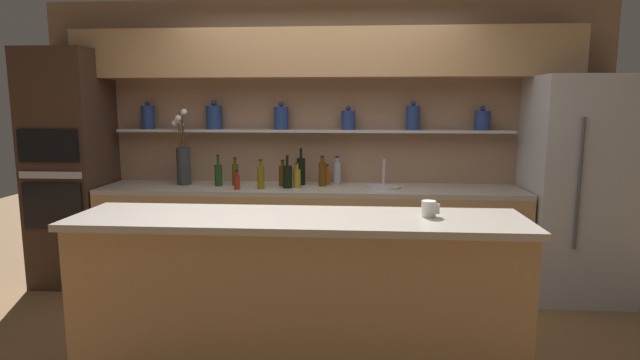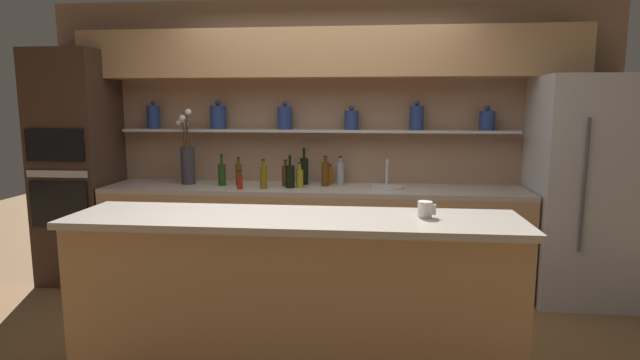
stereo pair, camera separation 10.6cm
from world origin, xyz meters
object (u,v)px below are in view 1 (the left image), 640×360
Objects in this scene: bottle_oil_6 at (235,174)px; bottle_oil_3 at (297,178)px; bottle_sauce_0 at (237,181)px; bottle_oil_8 at (261,177)px; refrigerator at (577,189)px; bottle_wine_10 at (218,174)px; flower_vase at (183,160)px; bottle_wine_1 at (287,176)px; sink_fixture at (384,185)px; bottle_spirit_5 at (283,175)px; bottle_spirit_9 at (337,173)px; bottle_wine_4 at (301,171)px; bottle_sauce_2 at (327,176)px; coffee_mug at (429,209)px; oven_tower at (71,169)px; bottle_spirit_7 at (322,173)px.

bottle_oil_3 is at bearing -8.11° from bottle_oil_6.
bottle_oil_8 is (0.20, 0.05, 0.04)m from bottle_sauce_0.
bottle_wine_10 is at bearing 179.17° from refrigerator.
refrigerator is 2.70m from bottle_oil_8.
bottle_wine_10 is (0.34, -0.05, -0.13)m from flower_vase.
sink_fixture is at bearing 4.94° from bottle_wine_1.
bottle_spirit_5 is 0.58m from bottle_wine_10.
bottle_oil_6 is (-0.49, 0.11, 0.00)m from bottle_wine_1.
bottle_oil_8 is 0.72m from bottle_spirit_9.
bottle_spirit_9 is 1.08m from bottle_wine_10.
bottle_spirit_9 is at bearing 9.41° from bottle_wine_10.
refrigerator is 2.38m from bottle_wine_4.
refrigerator is 2.73× the size of flower_vase.
bottle_wine_1 is at bearing -62.87° from bottle_spirit_5.
bottle_sauce_0 is 0.92× the size of bottle_sauce_2.
bottle_oil_3 is 1.80m from coffee_mug.
bottle_spirit_9 is (0.09, 0.01, 0.03)m from bottle_sauce_2.
bottle_oil_8 reaches higher than sink_fixture.
bottle_oil_6 is at bearing -170.56° from bottle_wine_4.
bottle_sauce_0 is at bearing -157.06° from bottle_spirit_9.
oven_tower is (-4.48, 0.04, 0.12)m from refrigerator.
bottle_spirit_7 is at bearing 26.15° from bottle_oil_3.
bottle_spirit_5 is at bearing 1.49° from oven_tower.
sink_fixture is 0.77m from bottle_wine_4.
bottle_spirit_9 is (0.48, 0.13, 0.01)m from bottle_spirit_5.
bottle_sauce_2 is (1.31, 0.11, -0.15)m from flower_vase.
bottle_sauce_2 is (2.34, 0.18, -0.07)m from oven_tower.
sink_fixture reaches higher than bottle_sauce_0.
bottle_wine_1 is 0.64m from bottle_wine_10.
bottle_oil_3 reaches higher than bottle_sauce_0.
bottle_wine_1 is 1.22× the size of bottle_spirit_5.
sink_fixture is at bearing -22.25° from bottle_spirit_9.
refrigerator is at bearing 0.02° from bottle_oil_3.
bottle_wine_1 is 0.23m from bottle_oil_8.
bottle_sauce_0 is 0.92m from bottle_spirit_9.
bottle_oil_8 is at bearing 13.70° from bottle_sauce_0.
bottle_wine_4 is (0.02, 0.18, 0.04)m from bottle_oil_3.
refrigerator is 2.12m from coffee_mug.
bottle_sauce_2 is at bearing 9.74° from bottle_wine_10.
sink_fixture is at bearing 8.36° from bottle_sauce_0.
bottle_spirit_5 is (-0.14, 0.09, 0.01)m from bottle_oil_3.
bottle_wine_10 is (-3.11, 0.05, 0.08)m from refrigerator.
oven_tower reaches higher than refrigerator.
oven_tower is 11.56× the size of bottle_sauce_2.
bottle_sauce_2 is 0.12m from bottle_spirit_7.
bottle_wine_4 reaches higher than bottle_spirit_9.
bottle_oil_8 is (0.75, -0.19, -0.12)m from flower_vase.
flower_vase reaches higher than bottle_wine_1.
flower_vase reaches higher than bottle_sauce_0.
bottle_spirit_7 reaches higher than bottle_spirit_5.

